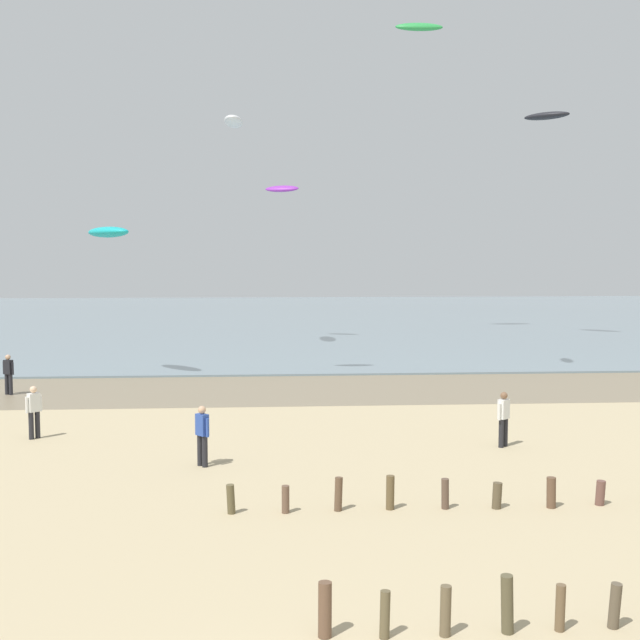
% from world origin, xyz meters
% --- Properties ---
extents(wet_sand_strip, '(120.00, 7.80, 0.01)m').
position_xyz_m(wet_sand_strip, '(0.00, 25.99, 0.00)').
color(wet_sand_strip, '#84755B').
rests_on(wet_sand_strip, ground).
extents(sea, '(160.00, 70.00, 0.10)m').
position_xyz_m(sea, '(0.00, 64.89, 0.05)').
color(sea, gray).
rests_on(sea, ground).
extents(groyne_near, '(9.43, 0.34, 0.97)m').
position_xyz_m(groyne_near, '(3.90, 3.23, 0.43)').
color(groyne_near, brown).
rests_on(groyne_near, ground).
extents(groyne_mid, '(18.87, 0.35, 0.85)m').
position_xyz_m(groyne_mid, '(6.62, 9.30, 0.35)').
color(groyne_mid, brown).
rests_on(groyne_mid, ground).
extents(person_mid_beach, '(0.46, 0.40, 1.71)m').
position_xyz_m(person_mid_beach, '(5.68, 15.14, 0.92)').
color(person_mid_beach, '#232328').
rests_on(person_mid_beach, ground).
extents(person_by_waterline, '(0.52, 0.36, 1.71)m').
position_xyz_m(person_by_waterline, '(-12.45, 25.54, 0.92)').
color(person_by_waterline, '#232328').
rests_on(person_by_waterline, ground).
extents(person_left_flank, '(0.41, 0.45, 1.71)m').
position_xyz_m(person_left_flank, '(-3.38, 13.48, 0.92)').
color(person_left_flank, '#232328').
rests_on(person_left_flank, ground).
extents(person_right_flank, '(0.43, 0.43, 1.71)m').
position_xyz_m(person_right_flank, '(-9.04, 17.22, 0.92)').
color(person_right_flank, '#232328').
rests_on(person_right_flank, ground).
extents(kite_aloft_0, '(3.39, 1.28, 0.93)m').
position_xyz_m(kite_aloft_0, '(9.19, 48.25, 21.79)').
color(kite_aloft_0, green).
extents(kite_aloft_1, '(1.17, 3.45, 0.66)m').
position_xyz_m(kite_aloft_1, '(-3.50, 40.50, 13.87)').
color(kite_aloft_1, white).
extents(kite_aloft_3, '(3.04, 2.76, 0.53)m').
position_xyz_m(kite_aloft_3, '(17.19, 44.61, 15.14)').
color(kite_aloft_3, black).
extents(kite_aloft_5, '(2.88, 3.04, 0.54)m').
position_xyz_m(kite_aloft_5, '(-9.00, 29.71, 6.95)').
color(kite_aloft_5, '#19B2B7').
extents(kite_aloft_6, '(2.47, 1.56, 0.64)m').
position_xyz_m(kite_aloft_6, '(-0.51, 45.19, 10.26)').
color(kite_aloft_6, purple).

